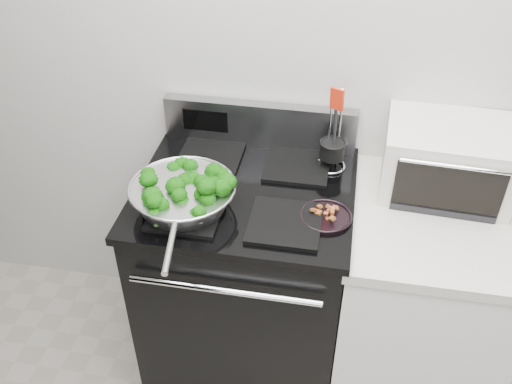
% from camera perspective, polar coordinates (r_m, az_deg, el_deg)
% --- Properties ---
extents(back_wall, '(4.00, 0.02, 2.70)m').
position_cam_1_polar(back_wall, '(2.12, 8.81, 13.64)').
color(back_wall, '#BBBAB2').
rests_on(back_wall, ground).
extents(gas_range, '(0.79, 0.69, 1.13)m').
position_cam_1_polar(gas_range, '(2.37, -0.97, -8.53)').
color(gas_range, black).
rests_on(gas_range, floor).
extents(counter, '(0.62, 0.68, 0.92)m').
position_cam_1_polar(counter, '(2.39, 15.66, -10.84)').
color(counter, white).
rests_on(counter, floor).
extents(skillet, '(0.37, 0.58, 0.08)m').
position_cam_1_polar(skillet, '(1.96, -7.34, -0.25)').
color(skillet, silver).
rests_on(skillet, gas_range).
extents(broccoli_pile, '(0.29, 0.29, 0.10)m').
position_cam_1_polar(broccoli_pile, '(1.95, -7.38, 0.26)').
color(broccoli_pile, black).
rests_on(broccoli_pile, skillet).
extents(bacon_plate, '(0.18, 0.18, 0.04)m').
position_cam_1_polar(bacon_plate, '(1.94, 7.00, -2.20)').
color(bacon_plate, black).
rests_on(bacon_plate, gas_range).
extents(utensil_holder, '(0.11, 0.11, 0.34)m').
position_cam_1_polar(utensil_holder, '(2.15, 7.60, 3.82)').
color(utensil_holder, silver).
rests_on(utensil_holder, gas_range).
extents(toaster_oven, '(0.46, 0.36, 0.26)m').
position_cam_1_polar(toaster_oven, '(2.15, 18.59, 3.12)').
color(toaster_oven, silver).
rests_on(toaster_oven, counter).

